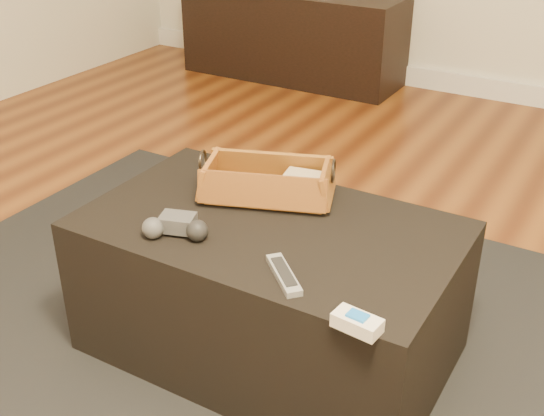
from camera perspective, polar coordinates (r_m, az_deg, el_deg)
The scene contains 11 objects.
floor at distance 1.98m, azimuth -1.88°, elevation -14.01°, with size 5.00×5.50×0.01m, color brown.
baseboard at distance 4.24m, azimuth 18.41°, elevation 9.35°, with size 5.00×0.04×0.12m, color white.
media_cabinet at distance 4.39m, azimuth 1.77°, elevation 14.26°, with size 1.38×0.45×0.54m, color black.
area_rug at distance 2.03m, azimuth -0.94°, elevation -12.42°, with size 2.60×2.00×0.01m, color black.
ottoman at distance 1.93m, azimuth -0.21°, elevation -6.70°, with size 1.00×0.60×0.42m, color black.
tv_remote at distance 1.93m, azimuth -1.04°, elevation 1.40°, with size 0.20×0.04×0.02m, color black.
cloth_bundle at distance 1.94m, azimuth 2.60°, elevation 2.14°, with size 0.10×0.07×0.06m, color #CBB28D.
wicker_basket at distance 1.93m, azimuth -0.41°, elevation 2.09°, with size 0.41×0.31×0.13m.
game_controller at distance 1.76m, azimuth -8.03°, elevation -1.56°, with size 0.18×0.13×0.06m.
silver_remote at distance 1.59m, azimuth 1.00°, elevation -5.58°, with size 0.15×0.14×0.02m.
cream_gadget at distance 1.44m, azimuth 7.13°, elevation -9.49°, with size 0.11×0.06×0.04m.
Camera 1 is at (0.80, -1.23, 1.32)m, focal length 45.00 mm.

